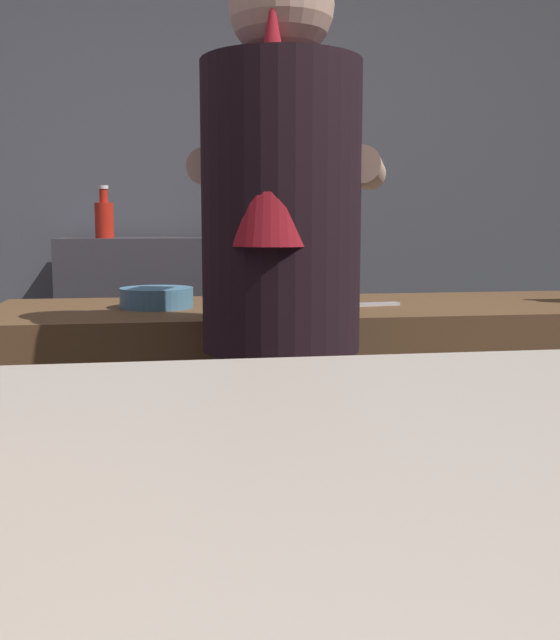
# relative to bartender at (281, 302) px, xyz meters

# --- Properties ---
(wall_back) EXTENTS (5.20, 0.10, 2.70)m
(wall_back) POSITION_rel_bartender_xyz_m (-0.01, 1.86, 0.35)
(wall_back) COLOR #4A4D54
(wall_back) RESTS_ON ground
(prep_counter) EXTENTS (2.10, 0.60, 0.94)m
(prep_counter) POSITION_rel_bartender_xyz_m (0.34, 0.46, -0.53)
(prep_counter) COLOR brown
(prep_counter) RESTS_ON ground
(back_shelf) EXTENTS (0.87, 0.36, 1.10)m
(back_shelf) POSITION_rel_bartender_xyz_m (-0.24, 1.58, -0.44)
(back_shelf) COLOR #38363C
(back_shelf) RESTS_ON ground
(bartender) EXTENTS (0.50, 0.55, 1.72)m
(bartender) POSITION_rel_bartender_xyz_m (0.00, 0.00, 0.00)
(bartender) COLOR #273040
(bartender) RESTS_ON ground
(mixing_bowl) EXTENTS (0.20, 0.20, 0.05)m
(mixing_bowl) POSITION_rel_bartender_xyz_m (-0.27, 0.46, -0.03)
(mixing_bowl) COLOR teal
(mixing_bowl) RESTS_ON prep_counter
(chefs_knife) EXTENTS (0.24, 0.06, 0.01)m
(chefs_knife) POSITION_rel_bartender_xyz_m (0.28, 0.41, -0.06)
(chefs_knife) COLOR silver
(chefs_knife) RESTS_ON prep_counter
(bottle_soy) EXTENTS (0.06, 0.06, 0.26)m
(bottle_soy) POSITION_rel_bartender_xyz_m (0.01, 1.64, 0.21)
(bottle_soy) COLOR black
(bottle_soy) RESTS_ON back_shelf
(bottle_hot_sauce) EXTENTS (0.07, 0.07, 0.21)m
(bottle_hot_sauce) POSITION_rel_bartender_xyz_m (-0.48, 1.50, 0.19)
(bottle_hot_sauce) COLOR red
(bottle_hot_sauce) RESTS_ON back_shelf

